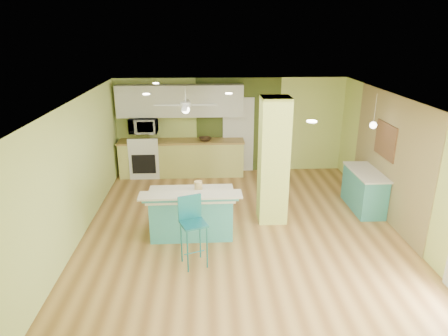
{
  "coord_description": "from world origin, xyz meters",
  "views": [
    {
      "loc": [
        -0.65,
        -6.82,
        3.7
      ],
      "look_at": [
        -0.32,
        0.4,
        1.15
      ],
      "focal_mm": 32.0,
      "sensor_mm": 36.0,
      "label": 1
    }
  ],
  "objects": [
    {
      "name": "wall_decor",
      "position": [
        2.96,
        0.8,
        1.55
      ],
      "size": [
        0.03,
        0.9,
        0.7
      ],
      "primitive_type": "cube",
      "color": "brown",
      "rests_on": "wood_panel"
    },
    {
      "name": "canister",
      "position": [
        -0.81,
        0.06,
        0.93
      ],
      "size": [
        0.15,
        0.15,
        0.19
      ],
      "primitive_type": "cylinder",
      "color": "gold",
      "rests_on": "peninsula"
    },
    {
      "name": "interior_door",
      "position": [
        0.2,
        3.46,
        1.0
      ],
      "size": [
        0.82,
        0.05,
        2.0
      ],
      "primitive_type": "cube",
      "color": "white",
      "rests_on": "floor"
    },
    {
      "name": "stove",
      "position": [
        -2.25,
        3.19,
        0.46
      ],
      "size": [
        0.76,
        0.66,
        1.08
      ],
      "color": "white",
      "rests_on": "floor"
    },
    {
      "name": "wall_front",
      "position": [
        0.0,
        -3.5,
        1.25
      ],
      "size": [
        6.0,
        0.01,
        2.5
      ],
      "primitive_type": "cube",
      "color": "#CCDF77",
      "rests_on": "floor"
    },
    {
      "name": "peninsula",
      "position": [
        -0.95,
        -0.06,
        0.44
      ],
      "size": [
        1.8,
        0.97,
        0.96
      ],
      "rotation": [
        0.0,
        0.0,
        0.01
      ],
      "color": "teal",
      "rests_on": "floor"
    },
    {
      "name": "side_counter",
      "position": [
        2.7,
        0.91,
        0.43
      ],
      "size": [
        0.56,
        1.33,
        0.85
      ],
      "color": "teal",
      "rests_on": "floor"
    },
    {
      "name": "floor",
      "position": [
        0.0,
        0.0,
        -0.01
      ],
      "size": [
        6.0,
        7.0,
        0.01
      ],
      "primitive_type": "cube",
      "color": "brown",
      "rests_on": "ground"
    },
    {
      "name": "wall_right",
      "position": [
        3.0,
        0.0,
        1.25
      ],
      "size": [
        0.01,
        7.0,
        2.5
      ],
      "primitive_type": "cube",
      "color": "#CCDF77",
      "rests_on": "floor"
    },
    {
      "name": "upper_cabinets",
      "position": [
        -1.3,
        3.32,
        1.95
      ],
      "size": [
        3.2,
        0.34,
        0.8
      ],
      "primitive_type": "cube",
      "color": "silver",
      "rests_on": "wall_back"
    },
    {
      "name": "pendant_lamp",
      "position": [
        2.65,
        0.75,
        1.88
      ],
      "size": [
        0.14,
        0.14,
        0.69
      ],
      "color": "silver",
      "rests_on": "ceiling"
    },
    {
      "name": "kitchen_run",
      "position": [
        -1.3,
        3.2,
        0.47
      ],
      "size": [
        3.25,
        0.63,
        0.94
      ],
      "color": "#CACA69",
      "rests_on": "floor"
    },
    {
      "name": "wall_left",
      "position": [
        -3.0,
        0.0,
        1.25
      ],
      "size": [
        0.01,
        7.0,
        2.5
      ],
      "primitive_type": "cube",
      "color": "#CCDF77",
      "rests_on": "floor"
    },
    {
      "name": "fruit_bowl",
      "position": [
        -0.68,
        3.15,
        0.98
      ],
      "size": [
        0.37,
        0.37,
        0.08
      ],
      "primitive_type": "imported",
      "rotation": [
        0.0,
        0.0,
        0.12
      ],
      "color": "#352415",
      "rests_on": "kitchen_run"
    },
    {
      "name": "ceiling",
      "position": [
        0.0,
        0.0,
        2.5
      ],
      "size": [
        6.0,
        7.0,
        0.01
      ],
      "primitive_type": "cube",
      "color": "white",
      "rests_on": "wall_back"
    },
    {
      "name": "bar_stool",
      "position": [
        -0.9,
        -1.03,
        0.79
      ],
      "size": [
        0.5,
        0.5,
        1.17
      ],
      "rotation": [
        0.0,
        0.0,
        0.36
      ],
      "color": "#1C7381",
      "rests_on": "floor"
    },
    {
      "name": "olive_accent",
      "position": [
        0.2,
        3.49,
        1.25
      ],
      "size": [
        2.2,
        0.02,
        2.5
      ],
      "primitive_type": "cube",
      "color": "#445220",
      "rests_on": "floor"
    },
    {
      "name": "wall_back",
      "position": [
        0.0,
        3.5,
        1.25
      ],
      "size": [
        6.0,
        0.01,
        2.5
      ],
      "primitive_type": "cube",
      "color": "#CCDF77",
      "rests_on": "floor"
    },
    {
      "name": "ceiling_fan",
      "position": [
        -1.1,
        2.0,
        2.08
      ],
      "size": [
        1.41,
        1.41,
        0.61
      ],
      "color": "white",
      "rests_on": "ceiling"
    },
    {
      "name": "microwave",
      "position": [
        -2.25,
        3.2,
        1.35
      ],
      "size": [
        0.7,
        0.48,
        0.39
      ],
      "primitive_type": "imported",
      "color": "white",
      "rests_on": "wall_back"
    },
    {
      "name": "wood_panel",
      "position": [
        2.99,
        0.6,
        1.25
      ],
      "size": [
        0.02,
        3.4,
        2.5
      ],
      "primitive_type": "cube",
      "color": "olive",
      "rests_on": "floor"
    },
    {
      "name": "column",
      "position": [
        0.65,
        0.5,
        1.25
      ],
      "size": [
        0.55,
        0.55,
        2.5
      ],
      "primitive_type": "cube",
      "color": "#CCDD66",
      "rests_on": "floor"
    }
  ]
}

